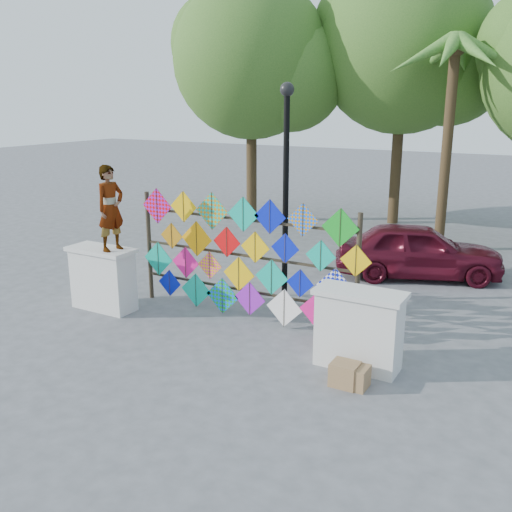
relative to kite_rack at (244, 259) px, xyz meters
The scene contains 12 objects.
ground 1.42m from the kite_rack, 95.04° to the right, with size 80.00×80.00×0.00m, color gray.
parapet_left 2.97m from the kite_rack, 161.41° to the right, with size 1.40×0.65×1.28m.
parapet_right 2.85m from the kite_rack, 19.43° to the right, with size 1.40×0.65×1.28m.
kite_rack is the anchor object (origin of this frame).
tree_west 10.31m from the kite_rack, 118.28° to the left, with size 5.85×5.20×8.01m.
tree_mid 11.27m from the kite_rack, 89.77° to the left, with size 6.30×5.60×8.61m.
palm_tree 8.45m from the kite_rack, 73.63° to the left, with size 3.62×3.62×5.83m.
vendor_woman 2.75m from the kite_rack, 159.05° to the right, with size 0.61×0.40×1.66m, color #99999E.
sedan 4.94m from the kite_rack, 62.73° to the left, with size 1.56×3.88×1.32m, color #520E1D.
lamppost 1.96m from the kite_rack, 79.49° to the left, with size 0.28×0.28×4.46m.
cardboard_box_near 3.29m from the kite_rack, 30.83° to the right, with size 0.40×0.36×0.36m, color #9B704B.
cardboard_box_far 3.40m from the kite_rack, 29.16° to the right, with size 0.39×0.36×0.33m, color #9B704B.
Camera 1 is at (5.37, -8.25, 4.12)m, focal length 40.00 mm.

